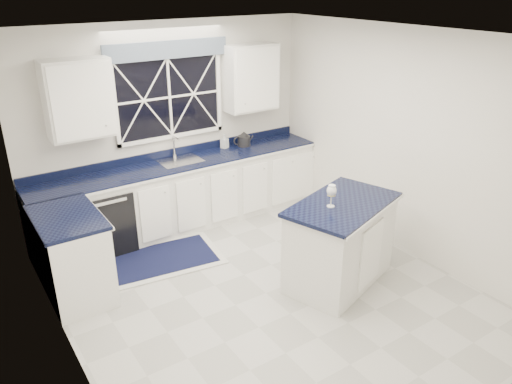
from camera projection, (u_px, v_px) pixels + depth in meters
ground at (266, 293)px, 5.46m from camera, size 4.50×4.50×0.00m
back_wall at (170, 126)px, 6.63m from camera, size 4.00×0.10×2.70m
base_cabinets at (167, 206)px, 6.47m from camera, size 3.99×1.60×0.90m
countertop at (182, 163)px, 6.58m from camera, size 3.98×0.64×0.04m
dishwasher at (105, 218)px, 6.22m from camera, size 0.60×0.58×0.82m
window at (169, 91)px, 6.41m from camera, size 1.65×0.09×1.26m
upper_cabinets at (173, 87)px, 6.28m from camera, size 3.10×0.34×0.90m
faucet at (175, 146)px, 6.65m from camera, size 0.05×0.20×0.30m
island at (340, 242)px, 5.51m from camera, size 1.48×1.15×0.97m
rug at (159, 259)px, 6.09m from camera, size 1.57×1.08×0.02m
kettle at (244, 139)px, 7.14m from camera, size 0.29×0.22×0.21m
wine_glass at (332, 192)px, 5.16m from camera, size 0.10×0.10×0.24m
soap_bottle at (224, 141)px, 7.06m from camera, size 0.12×0.12×0.20m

